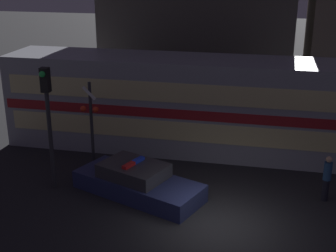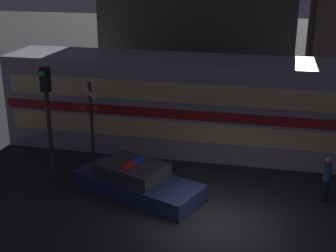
% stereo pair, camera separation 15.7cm
% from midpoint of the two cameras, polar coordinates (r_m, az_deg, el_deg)
% --- Properties ---
extents(ground_plane, '(120.00, 120.00, 0.00)m').
position_cam_midpoint_polar(ground_plane, '(15.93, 6.30, -12.07)').
color(ground_plane, black).
extents(train, '(17.08, 2.98, 4.26)m').
position_cam_midpoint_polar(train, '(21.19, 3.26, 2.58)').
color(train, gray).
rests_on(train, ground_plane).
extents(police_car, '(5.28, 3.59, 1.30)m').
position_cam_midpoint_polar(police_car, '(17.65, -3.59, -6.83)').
color(police_car, navy).
rests_on(police_car, ground_plane).
extents(pedestrian, '(0.29, 0.29, 1.74)m').
position_cam_midpoint_polar(pedestrian, '(17.91, 19.00, -6.09)').
color(pedestrian, black).
rests_on(pedestrian, ground_plane).
extents(crossing_signal_far, '(0.78, 0.33, 3.67)m').
position_cam_midpoint_polar(crossing_signal_far, '(19.62, -9.13, 0.83)').
color(crossing_signal_far, '#2D2D33').
rests_on(crossing_signal_far, ground_plane).
extents(traffic_light_corner, '(0.30, 0.46, 4.72)m').
position_cam_midpoint_polar(traffic_light_corner, '(17.71, -14.20, 1.78)').
color(traffic_light_corner, '#2D2D33').
rests_on(traffic_light_corner, ground_plane).
extents(building_left, '(10.67, 6.32, 9.81)m').
position_cam_midpoint_polar(building_left, '(28.28, 4.29, 12.64)').
color(building_left, '#47423D').
rests_on(building_left, ground_plane).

